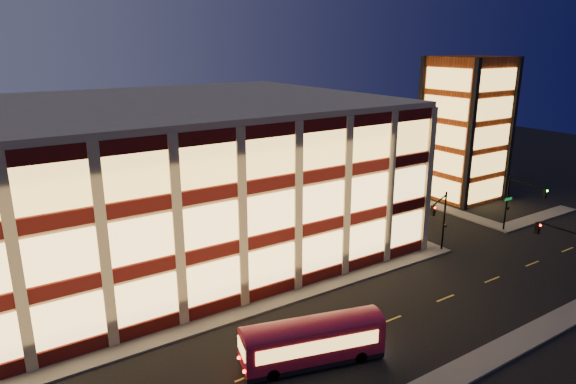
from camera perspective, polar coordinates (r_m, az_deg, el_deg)
ground at (r=38.73m, az=-6.17°, el=-14.34°), size 200.00×200.00×0.00m
sidewalk_office_south at (r=38.43m, az=-10.99°, el=-14.71°), size 54.00×2.00×0.15m
sidewalk_office_east at (r=63.37m, az=5.17°, el=-1.75°), size 2.00×30.00×0.15m
sidewalk_tower_south at (r=65.98m, az=25.84°, el=-2.64°), size 14.00×2.00×0.15m
sidewalk_tower_west at (r=70.51m, az=12.18°, el=-0.18°), size 2.00×30.00×0.15m
office_building at (r=49.82m, az=-18.53°, el=1.01°), size 50.45×30.45×14.50m
stair_tower at (r=69.80m, az=19.04°, el=6.64°), size 8.60×8.60×18.00m
traffic_signal_far at (r=50.26m, az=16.58°, el=-2.42°), size 3.79×1.87×6.00m
traffic_signal_right at (r=58.67m, az=24.37°, el=-0.56°), size 1.20×4.37×6.00m
traffic_signal_near at (r=45.54m, az=28.53°, el=-5.74°), size 0.32×4.45×6.00m
trolley_bus at (r=33.69m, az=2.73°, el=-15.97°), size 9.39×4.64×3.09m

